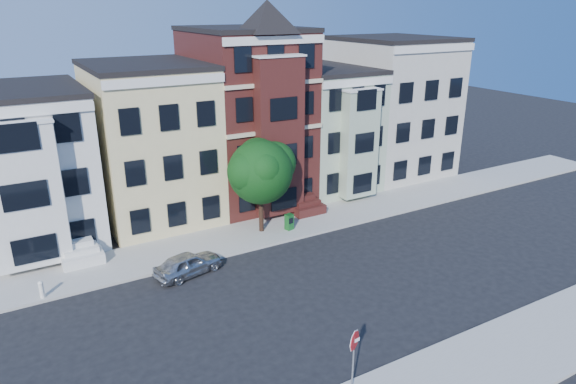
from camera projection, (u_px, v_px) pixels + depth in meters
ground at (367, 279)px, 27.14m from camera, size 120.00×120.00×0.00m
far_sidewalk at (291, 225)px, 33.64m from camera, size 60.00×4.00×0.15m
near_sidewalk at (492, 364)px, 20.60m from camera, size 60.00×4.00×0.15m
house_white at (18, 169)px, 30.39m from camera, size 8.00×9.00×9.00m
house_yellow at (151, 144)px, 33.97m from camera, size 7.00×9.00×10.00m
house_brown at (246, 118)px, 36.91m from camera, size 7.00×9.00×12.00m
house_green at (321, 129)px, 40.47m from camera, size 6.00×9.00×9.00m
house_cream at (390, 108)px, 43.41m from camera, size 8.00×9.00×11.00m
street_tree at (260, 176)px, 31.39m from camera, size 8.28×8.28×7.31m
parked_car at (188, 264)px, 27.40m from camera, size 3.99×2.32×1.28m
newspaper_box at (289, 222)px, 32.66m from camera, size 0.55×0.51×1.03m
fire_hydrant at (42, 291)px, 25.02m from camera, size 0.33×0.33×0.72m
stop_sign at (353, 357)px, 18.59m from camera, size 0.81×0.23×2.92m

